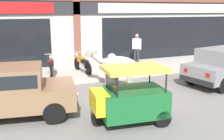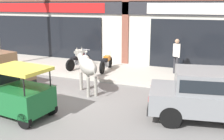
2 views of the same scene
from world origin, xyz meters
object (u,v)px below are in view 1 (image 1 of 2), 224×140
at_px(cow, 116,64).
at_px(auto_rickshaw, 130,99).
at_px(pedestrian, 137,46).
at_px(car_0, 224,64).
at_px(motorcycle_0, 51,67).
at_px(car_1, 9,90).
at_px(motorcycle_1, 82,64).

xyz_separation_m(cow, auto_rickshaw, (-0.81, -2.72, -0.35)).
bearing_deg(cow, auto_rickshaw, -106.52).
bearing_deg(pedestrian, car_0, -68.58).
bearing_deg(car_0, motorcycle_0, 150.84).
bearing_deg(pedestrian, cow, -127.70).
height_order(car_0, motorcycle_0, car_0).
height_order(car_0, auto_rickshaw, auto_rickshaw).
height_order(car_1, pedestrian, pedestrian).
xyz_separation_m(cow, motorcycle_0, (-1.92, 2.70, -0.48)).
height_order(auto_rickshaw, pedestrian, pedestrian).
distance_m(motorcycle_0, pedestrian, 4.73).
height_order(motorcycle_0, pedestrian, pedestrian).
relative_size(motorcycle_0, pedestrian, 1.13).
distance_m(car_0, motorcycle_1, 6.10).
distance_m(cow, car_0, 4.48).
xyz_separation_m(car_0, auto_rickshaw, (-5.21, -1.90, -0.15)).
xyz_separation_m(motorcycle_1, pedestrian, (3.18, 0.67, 0.60)).
xyz_separation_m(car_1, auto_rickshaw, (2.93, -1.59, -0.15)).
bearing_deg(car_0, pedestrian, 111.42).
bearing_deg(motorcycle_0, pedestrian, 9.77).
relative_size(cow, motorcycle_1, 0.94).
height_order(car_1, auto_rickshaw, auto_rickshaw).
height_order(auto_rickshaw, motorcycle_0, auto_rickshaw).
relative_size(car_1, motorcycle_1, 2.09).
height_order(auto_rickshaw, motorcycle_1, auto_rickshaw).
bearing_deg(motorcycle_1, motorcycle_0, -175.16).
bearing_deg(motorcycle_0, auto_rickshaw, -78.39).
bearing_deg(car_1, auto_rickshaw, -28.51).
bearing_deg(cow, car_0, -10.62).
bearing_deg(motorcycle_0, motorcycle_1, 4.84).
bearing_deg(car_0, cow, 169.38).
xyz_separation_m(car_0, car_1, (-8.14, -0.31, 0.00)).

